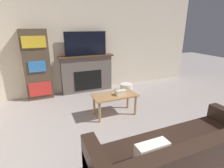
% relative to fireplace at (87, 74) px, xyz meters
% --- Properties ---
extents(wall_back, '(6.93, 0.06, 2.70)m').
position_rel_fireplace_xyz_m(wall_back, '(0.18, 0.14, 0.81)').
color(wall_back, beige).
rests_on(wall_back, ground_plane).
extents(fireplace, '(1.56, 0.28, 1.07)m').
position_rel_fireplace_xyz_m(fireplace, '(0.00, 0.00, 0.00)').
color(fireplace, '#605651').
rests_on(fireplace, ground_plane).
extents(tv, '(1.16, 0.03, 0.65)m').
position_rel_fireplace_xyz_m(tv, '(-0.00, -0.02, 0.85)').
color(tv, black).
rests_on(tv, fireplace).
extents(couch, '(2.26, 0.90, 0.84)m').
position_rel_fireplace_xyz_m(couch, '(0.21, -3.56, -0.24)').
color(couch, black).
rests_on(couch, ground_plane).
extents(coffee_table, '(0.95, 0.47, 0.47)m').
position_rel_fireplace_xyz_m(coffee_table, '(0.15, -1.66, -0.14)').
color(coffee_table, '#A87A4C').
rests_on(coffee_table, ground_plane).
extents(tissue_box, '(0.22, 0.12, 0.10)m').
position_rel_fireplace_xyz_m(tissue_box, '(0.27, -1.70, -0.02)').
color(tissue_box, beige).
rests_on(tissue_box, coffee_table).
extents(remote_control, '(0.04, 0.15, 0.02)m').
position_rel_fireplace_xyz_m(remote_control, '(0.32, -1.56, -0.05)').
color(remote_control, black).
rests_on(remote_control, coffee_table).
extents(bookshelf, '(0.64, 0.29, 1.80)m').
position_rel_fireplace_xyz_m(bookshelf, '(-1.30, -0.02, 0.36)').
color(bookshelf, '#4C3D2D').
rests_on(bookshelf, ground_plane).
extents(storage_basket, '(0.36, 0.36, 0.23)m').
position_rel_fireplace_xyz_m(storage_basket, '(1.05, -0.48, -0.42)').
color(storage_basket, silver).
rests_on(storage_basket, ground_plane).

